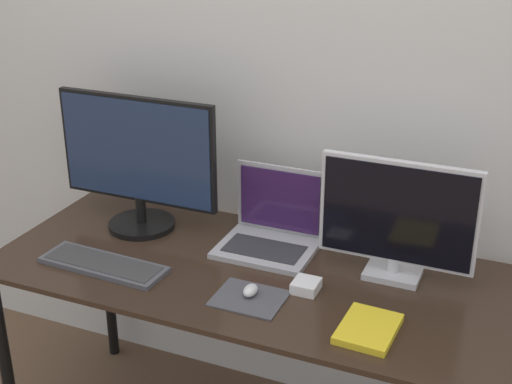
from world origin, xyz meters
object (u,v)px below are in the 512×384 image
object	(u,v)px
keyboard	(103,265)
book	(368,329)
monitor_left	(138,161)
laptop	(272,228)
mouse	(250,290)
power_brick	(306,286)
monitor_right	(397,218)

from	to	relation	value
keyboard	book	bearing A→B (deg)	-1.43
monitor_left	book	distance (m)	1.00
laptop	keyboard	xyz separation A→B (m)	(-0.44, -0.35, -0.05)
monitor_left	mouse	bearing A→B (deg)	-27.41
power_brick	monitor_right	bearing A→B (deg)	40.18
keyboard	mouse	bearing A→B (deg)	2.35
laptop	power_brick	xyz separation A→B (m)	(0.20, -0.23, -0.05)
monitor_right	laptop	xyz separation A→B (m)	(-0.42, 0.05, -0.14)
laptop	power_brick	distance (m)	0.31
laptop	monitor_right	bearing A→B (deg)	-6.61
keyboard	mouse	xyz separation A→B (m)	(0.50, 0.02, 0.01)
monitor_right	mouse	distance (m)	0.49
monitor_left	keyboard	xyz separation A→B (m)	(0.04, -0.30, -0.24)
monitor_left	laptop	xyz separation A→B (m)	(0.48, 0.05, -0.19)
monitor_right	mouse	world-z (taller)	monitor_right
book	power_brick	distance (m)	0.27
laptop	mouse	xyz separation A→B (m)	(0.06, -0.33, -0.04)
laptop	book	bearing A→B (deg)	-40.81
laptop	keyboard	world-z (taller)	laptop
mouse	monitor_left	bearing A→B (deg)	152.59
monitor_right	book	world-z (taller)	monitor_right
monitor_right	book	xyz separation A→B (m)	(0.01, -0.32, -0.19)
monitor_left	keyboard	world-z (taller)	monitor_left
keyboard	book	xyz separation A→B (m)	(0.87, -0.02, 0.00)
monitor_right	laptop	distance (m)	0.45
monitor_right	book	distance (m)	0.38
monitor_right	keyboard	bearing A→B (deg)	-160.69
monitor_left	monitor_right	xyz separation A→B (m)	(0.90, 0.00, -0.05)
monitor_right	keyboard	size ratio (longest dim) A/B	1.13
laptop	power_brick	world-z (taller)	laptop
monitor_right	power_brick	bearing A→B (deg)	-139.82
laptop	book	distance (m)	0.57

